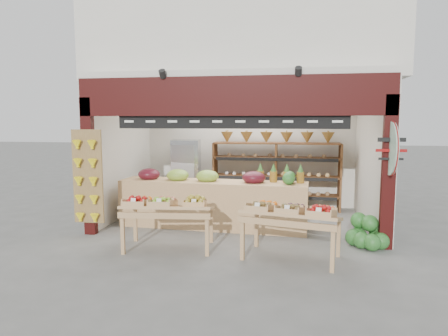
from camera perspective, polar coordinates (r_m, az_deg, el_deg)
ground at (r=8.53m, az=1.83°, el=-8.27°), size 60.00×60.00×0.00m
shop_structure at (r=9.99m, az=3.23°, el=16.60°), size 6.36×5.12×5.40m
banana_board at (r=8.05m, az=-18.98°, el=-1.44°), size 0.60×0.15×1.80m
gift_sign at (r=7.22m, az=22.75°, el=2.57°), size 0.04×0.93×0.92m
back_shelving at (r=10.05m, az=7.45°, el=1.06°), size 3.16×0.52×1.94m
refrigerator at (r=10.16m, az=-5.40°, el=-0.86°), size 0.75×0.75×1.74m
cardboard_stack at (r=9.28m, az=-10.37°, el=-5.43°), size 1.09×0.89×0.74m
mid_counter at (r=8.33m, az=-1.75°, el=-4.89°), size 3.92×0.97×1.20m
display_table_left at (r=7.02m, az=-8.70°, el=-5.28°), size 1.61×1.01×0.98m
display_table_right at (r=6.49m, az=9.64°, el=-6.22°), size 1.67×1.16×0.98m
watermelon_pile at (r=7.59m, az=19.89°, el=-8.96°), size 0.77×0.74×0.56m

